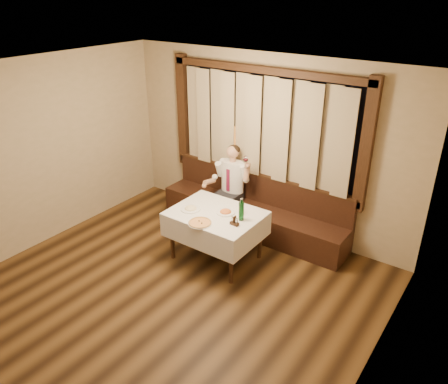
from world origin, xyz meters
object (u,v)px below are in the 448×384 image
Objects in this scene: pasta_red at (226,211)px; cruet_caddy at (234,222)px; banquette at (253,212)px; pasta_cream at (191,207)px; dining_table at (216,219)px; seated_man at (230,181)px; green_bottle at (241,211)px; pizza at (200,223)px.

cruet_caddy is (0.29, -0.21, 0.01)m from pasta_red.
pasta_cream is at bearing -106.61° from banquette.
seated_man reaches higher than dining_table.
green_bottle is at bearing -67.61° from banquette.
dining_table is 3.90× the size of green_bottle.
cruet_caddy is 0.10× the size of seated_man.
pasta_cream is (-0.35, -1.16, 0.48)m from banquette.
cruet_caddy is at bearing 31.42° from pizza.
cruet_caddy is at bearing -52.98° from seated_man.
banquette is 1.08m from dining_table.
cruet_caddy reaches higher than dining_table.
pasta_cream is 1.07m from seated_man.
seated_man is (-0.52, 0.86, 0.01)m from pasta_red.
pasta_cream is 0.20× the size of seated_man.
cruet_caddy is (0.40, 0.24, 0.03)m from pizza.
pizza reaches higher than dining_table.
pizza is (0.01, -1.40, 0.46)m from banquette.
green_bottle is 1.22m from seated_man.
pasta_red is 0.51m from pasta_cream.
pasta_red is at bearing 77.10° from pizza.
green_bottle is at bearing -48.28° from seated_man.
seated_man reaches higher than cruet_caddy.
pizza is 0.47m from cruet_caddy.
green_bottle is at bearing 94.89° from cruet_caddy.
pasta_red reaches higher than pizza.
pasta_red is 1.01m from seated_man.
banquette is 1.30m from pasta_cream.
pizza is 0.46m from pasta_red.
pasta_red is at bearing 31.42° from dining_table.
banquette is at bearing 90.00° from dining_table.
green_bottle is at bearing 12.39° from pasta_cream.
cruet_caddy is (0.76, -0.00, 0.01)m from pasta_cream.
dining_table is 0.40m from pizza.
seated_man is (-0.81, 1.07, 0.00)m from cruet_caddy.
pizza is at bearing -144.17° from cruet_caddy.
seated_man is at bearing 131.72° from green_bottle.
banquette reaches higher than pasta_red.
pasta_red is 0.36m from cruet_caddy.
pasta_red is 0.31m from green_bottle.
dining_table is 0.48m from green_bottle.
pizza is 0.44m from pasta_cream.
pasta_red is at bearing -82.93° from banquette.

